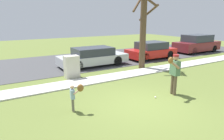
{
  "coord_description": "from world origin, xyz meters",
  "views": [
    {
      "loc": [
        -4.5,
        -5.3,
        3.09
      ],
      "look_at": [
        -0.31,
        1.66,
        1.0
      ],
      "focal_mm": 31.98,
      "sensor_mm": 36.0,
      "label": 1
    }
  ],
  "objects_px": {
    "person_adult": "(174,70)",
    "baseball": "(155,97)",
    "person_child": "(75,94)",
    "street_tree_near": "(143,23)",
    "parked_hatchback_red": "(151,50)",
    "parked_sedan_silver": "(93,57)",
    "utility_cabinet": "(72,67)",
    "parked_suv_maroon": "(197,44)"
  },
  "relations": [
    {
      "from": "parked_suv_maroon",
      "to": "utility_cabinet",
      "type": "bearing_deg",
      "value": 9.11
    },
    {
      "from": "person_child",
      "to": "street_tree_near",
      "type": "relative_size",
      "value": 0.19
    },
    {
      "from": "person_child",
      "to": "parked_hatchback_red",
      "type": "relative_size",
      "value": 0.25
    },
    {
      "from": "person_child",
      "to": "parked_hatchback_red",
      "type": "xyz_separation_m",
      "value": [
        8.55,
        5.76,
        0.01
      ]
    },
    {
      "from": "parked_suv_maroon",
      "to": "baseball",
      "type": "bearing_deg",
      "value": 30.08
    },
    {
      "from": "baseball",
      "to": "parked_suv_maroon",
      "type": "bearing_deg",
      "value": 30.08
    },
    {
      "from": "person_adult",
      "to": "parked_sedan_silver",
      "type": "xyz_separation_m",
      "value": [
        -0.53,
        6.51,
        -0.44
      ]
    },
    {
      "from": "person_adult",
      "to": "person_child",
      "type": "relative_size",
      "value": 1.71
    },
    {
      "from": "person_adult",
      "to": "person_child",
      "type": "bearing_deg",
      "value": 0.35
    },
    {
      "from": "parked_hatchback_red",
      "to": "parked_suv_maroon",
      "type": "relative_size",
      "value": 0.85
    },
    {
      "from": "person_child",
      "to": "utility_cabinet",
      "type": "height_order",
      "value": "utility_cabinet"
    },
    {
      "from": "baseball",
      "to": "parked_hatchback_red",
      "type": "bearing_deg",
      "value": 49.48
    },
    {
      "from": "parked_sedan_silver",
      "to": "utility_cabinet",
      "type": "bearing_deg",
      "value": 42.11
    },
    {
      "from": "street_tree_near",
      "to": "parked_suv_maroon",
      "type": "bearing_deg",
      "value": 14.97
    },
    {
      "from": "person_adult",
      "to": "parked_hatchback_red",
      "type": "relative_size",
      "value": 0.42
    },
    {
      "from": "utility_cabinet",
      "to": "street_tree_near",
      "type": "bearing_deg",
      "value": -1.98
    },
    {
      "from": "parked_hatchback_red",
      "to": "parked_suv_maroon",
      "type": "height_order",
      "value": "parked_suv_maroon"
    },
    {
      "from": "parked_hatchback_red",
      "to": "street_tree_near",
      "type": "bearing_deg",
      "value": 38.06
    },
    {
      "from": "street_tree_near",
      "to": "parked_suv_maroon",
      "type": "relative_size",
      "value": 1.13
    },
    {
      "from": "baseball",
      "to": "person_child",
      "type": "bearing_deg",
      "value": 170.58
    },
    {
      "from": "parked_sedan_silver",
      "to": "parked_suv_maroon",
      "type": "bearing_deg",
      "value": -179.5
    },
    {
      "from": "person_adult",
      "to": "parked_sedan_silver",
      "type": "distance_m",
      "value": 6.55
    },
    {
      "from": "parked_sedan_silver",
      "to": "parked_hatchback_red",
      "type": "xyz_separation_m",
      "value": [
        5.02,
        -0.14,
        0.04
      ]
    },
    {
      "from": "person_child",
      "to": "person_adult",
      "type": "bearing_deg",
      "value": 0.35
    },
    {
      "from": "person_child",
      "to": "parked_sedan_silver",
      "type": "height_order",
      "value": "parked_sedan_silver"
    },
    {
      "from": "baseball",
      "to": "street_tree_near",
      "type": "distance_m",
      "value": 5.8
    },
    {
      "from": "baseball",
      "to": "utility_cabinet",
      "type": "distance_m",
      "value": 4.83
    },
    {
      "from": "person_adult",
      "to": "utility_cabinet",
      "type": "distance_m",
      "value": 5.3
    },
    {
      "from": "street_tree_near",
      "to": "parked_suv_maroon",
      "type": "xyz_separation_m",
      "value": [
        8.49,
        2.27,
        -2.03
      ]
    },
    {
      "from": "person_adult",
      "to": "parked_hatchback_red",
      "type": "bearing_deg",
      "value": -116.33
    },
    {
      "from": "baseball",
      "to": "parked_hatchback_red",
      "type": "height_order",
      "value": "parked_hatchback_red"
    },
    {
      "from": "utility_cabinet",
      "to": "street_tree_near",
      "type": "height_order",
      "value": "street_tree_near"
    },
    {
      "from": "parked_suv_maroon",
      "to": "person_child",
      "type": "bearing_deg",
      "value": 22.56
    },
    {
      "from": "utility_cabinet",
      "to": "person_child",
      "type": "bearing_deg",
      "value": -108.43
    },
    {
      "from": "utility_cabinet",
      "to": "parked_sedan_silver",
      "type": "xyz_separation_m",
      "value": [
        2.23,
        2.01,
        0.02
      ]
    },
    {
      "from": "person_adult",
      "to": "street_tree_near",
      "type": "height_order",
      "value": "street_tree_near"
    },
    {
      "from": "street_tree_near",
      "to": "parked_hatchback_red",
      "type": "bearing_deg",
      "value": 38.06
    },
    {
      "from": "person_adult",
      "to": "baseball",
      "type": "relative_size",
      "value": 22.93
    },
    {
      "from": "baseball",
      "to": "utility_cabinet",
      "type": "xyz_separation_m",
      "value": [
        -1.88,
        4.42,
        0.57
      ]
    },
    {
      "from": "person_child",
      "to": "street_tree_near",
      "type": "height_order",
      "value": "street_tree_near"
    },
    {
      "from": "baseball",
      "to": "street_tree_near",
      "type": "bearing_deg",
      "value": 56.85
    },
    {
      "from": "street_tree_near",
      "to": "parked_hatchback_red",
      "type": "relative_size",
      "value": 1.33
    }
  ]
}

